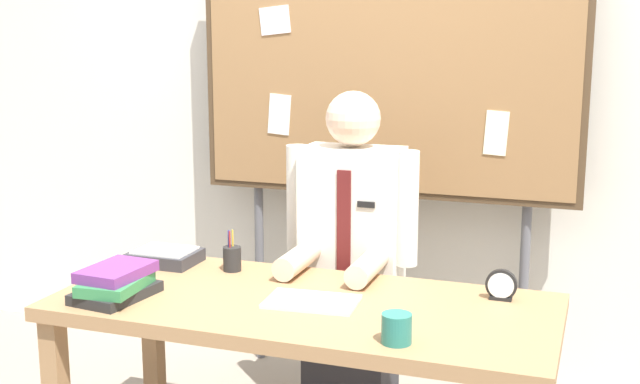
{
  "coord_description": "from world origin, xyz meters",
  "views": [
    {
      "loc": [
        0.95,
        -2.52,
        1.65
      ],
      "look_at": [
        0.0,
        0.17,
        1.07
      ],
      "focal_mm": 45.89,
      "sensor_mm": 36.0,
      "label": 1
    }
  ],
  "objects": [
    {
      "name": "bulletin_board",
      "position": [
        -0.0,
        1.05,
        1.45
      ],
      "size": [
        1.75,
        0.09,
        2.05
      ],
      "color": "#4C3823",
      "rests_on": "ground_plane"
    },
    {
      "name": "pen_holder",
      "position": [
        -0.39,
        0.24,
        0.77
      ],
      "size": [
        0.07,
        0.07,
        0.16
      ],
      "color": "#262626",
      "rests_on": "desk"
    },
    {
      "name": "book_stack",
      "position": [
        -0.62,
        -0.2,
        0.78
      ],
      "size": [
        0.23,
        0.31,
        0.11
      ],
      "color": "#262626",
      "rests_on": "desk"
    },
    {
      "name": "coffee_mug",
      "position": [
        0.4,
        -0.27,
        0.77
      ],
      "size": [
        0.09,
        0.09,
        0.09
      ],
      "primitive_type": "cylinder",
      "color": "#267266",
      "rests_on": "desk"
    },
    {
      "name": "desk_clock",
      "position": [
        0.64,
        0.23,
        0.77
      ],
      "size": [
        0.11,
        0.04,
        0.11
      ],
      "color": "black",
      "rests_on": "desk"
    },
    {
      "name": "desk",
      "position": [
        0.0,
        0.0,
        0.64
      ],
      "size": [
        1.73,
        0.76,
        0.72
      ],
      "color": "#9E754C",
      "rests_on": "ground_plane"
    },
    {
      "name": "back_wall",
      "position": [
        0.0,
        1.25,
        1.35
      ],
      "size": [
        6.4,
        0.08,
        2.7
      ],
      "primitive_type": "cube",
      "color": "silver",
      "rests_on": "ground_plane"
    },
    {
      "name": "paper_tray",
      "position": [
        -0.68,
        0.24,
        0.75
      ],
      "size": [
        0.26,
        0.2,
        0.06
      ],
      "color": "#333338",
      "rests_on": "desk"
    },
    {
      "name": "person",
      "position": [
        0.0,
        0.55,
        0.66
      ],
      "size": [
        0.55,
        0.56,
        1.41
      ],
      "color": "#2D2D33",
      "rests_on": "ground_plane"
    },
    {
      "name": "open_notebook",
      "position": [
        0.04,
        -0.02,
        0.73
      ],
      "size": [
        0.33,
        0.22,
        0.01
      ],
      "primitive_type": "cube",
      "rotation": [
        0.0,
        0.0,
        0.08
      ],
      "color": "#F4EFCC",
      "rests_on": "desk"
    }
  ]
}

